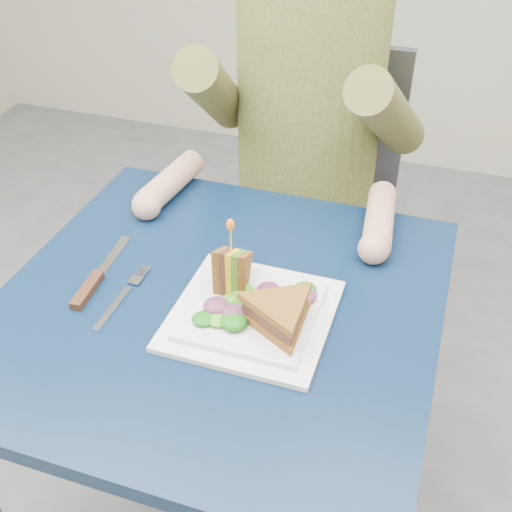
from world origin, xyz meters
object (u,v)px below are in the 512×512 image
(fork, at_px, (121,298))
(plate, at_px, (252,313))
(sandwich_flat, at_px, (280,314))
(diner, at_px, (308,78))
(knife, at_px, (92,283))
(chair, at_px, (312,197))
(sandwich_upright, at_px, (232,270))
(table, at_px, (219,334))

(fork, bearing_deg, plate, 6.94)
(sandwich_flat, distance_m, fork, 0.29)
(diner, distance_m, knife, 0.67)
(chair, height_order, diner, diner)
(chair, xyz_separation_m, diner, (-0.00, -0.11, 0.37))
(fork, bearing_deg, diner, 75.74)
(plate, height_order, sandwich_upright, sandwich_upright)
(plate, distance_m, fork, 0.23)
(knife, bearing_deg, sandwich_flat, -2.13)
(sandwich_upright, bearing_deg, table, -130.37)
(plate, bearing_deg, knife, -177.66)
(table, relative_size, sandwich_upright, 6.01)
(chair, bearing_deg, fork, -102.16)
(diner, bearing_deg, fork, -104.26)
(chair, xyz_separation_m, fork, (-0.16, -0.74, 0.19))
(chair, relative_size, sandwich_flat, 4.76)
(sandwich_flat, xyz_separation_m, sandwich_upright, (-0.11, 0.07, 0.01))
(plate, bearing_deg, sandwich_upright, 138.91)
(table, height_order, knife, knife)
(sandwich_upright, xyz_separation_m, fork, (-0.18, -0.07, -0.05))
(sandwich_flat, height_order, fork, sandwich_flat)
(diner, height_order, sandwich_upright, diner)
(plate, bearing_deg, table, 162.32)
(chair, xyz_separation_m, sandwich_flat, (0.13, -0.73, 0.23))
(chair, height_order, sandwich_flat, chair)
(fork, distance_m, knife, 0.07)
(chair, xyz_separation_m, plate, (0.07, -0.71, 0.20))
(chair, distance_m, diner, 0.39)
(sandwich_flat, bearing_deg, plate, 155.56)
(plate, bearing_deg, sandwich_flat, -24.44)
(diner, height_order, sandwich_flat, diner)
(chair, height_order, plate, chair)
(sandwich_flat, bearing_deg, sandwich_upright, 146.71)
(table, xyz_separation_m, sandwich_upright, (0.02, 0.02, 0.13))
(diner, bearing_deg, knife, -110.16)
(knife, bearing_deg, sandwich_upright, 13.22)
(diner, relative_size, sandwich_flat, 3.82)
(chair, relative_size, fork, 5.19)
(diner, distance_m, sandwich_upright, 0.57)
(diner, bearing_deg, sandwich_flat, -78.58)
(sandwich_upright, height_order, knife, sandwich_upright)
(chair, xyz_separation_m, knife, (-0.22, -0.72, 0.20))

